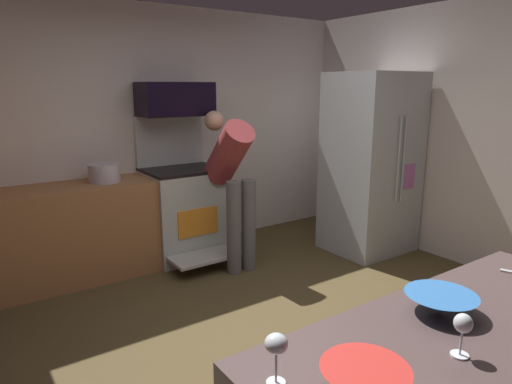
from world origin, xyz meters
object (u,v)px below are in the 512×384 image
object	(u,v)px
wine_glass_mid	(463,326)
stock_pot	(104,173)
oven_range	(184,210)
microwave	(175,99)
person_cook	(232,176)
wine_glass_extra	(276,347)
mixing_bowl_large	(365,379)
refrigerator	(371,164)
mixing_bowl_small	(440,303)

from	to	relation	value
wine_glass_mid	stock_pot	size ratio (longest dim) A/B	0.53
oven_range	microwave	size ratio (longest dim) A/B	2.00
microwave	person_cook	world-z (taller)	microwave
wine_glass_extra	microwave	bearing A→B (deg)	69.63
person_cook	mixing_bowl_large	bearing A→B (deg)	-114.54
wine_glass_mid	stock_pot	distance (m)	3.52
oven_range	stock_pot	world-z (taller)	oven_range
wine_glass_mid	mixing_bowl_large	bearing A→B (deg)	170.96
microwave	oven_range	bearing A→B (deg)	-90.00
wine_glass_extra	refrigerator	bearing A→B (deg)	37.19
oven_range	mixing_bowl_large	bearing A→B (deg)	-106.97
mixing_bowl_small	stock_pot	xyz separation A→B (m)	(-0.35, 3.30, 0.05)
mixing_bowl_small	wine_glass_extra	world-z (taller)	wine_glass_extra
microwave	refrigerator	distance (m)	2.19
oven_range	mixing_bowl_small	bearing A→B (deg)	-97.70
wine_glass_extra	stock_pot	xyz separation A→B (m)	(0.46, 3.28, -0.04)
microwave	wine_glass_mid	size ratio (longest dim) A/B	4.83
mixing_bowl_large	refrigerator	bearing A→B (deg)	41.11
person_cook	mixing_bowl_large	world-z (taller)	person_cook
oven_range	wine_glass_mid	world-z (taller)	oven_range
oven_range	wine_glass_mid	size ratio (longest dim) A/B	9.69
microwave	wine_glass_mid	distance (m)	3.71
refrigerator	mixing_bowl_small	xyz separation A→B (m)	(-2.22, -2.32, -0.02)
refrigerator	mixing_bowl_small	world-z (taller)	refrigerator
refrigerator	stock_pot	xyz separation A→B (m)	(-2.57, 0.98, 0.02)
refrigerator	mixing_bowl_large	distance (m)	3.76
mixing_bowl_large	mixing_bowl_small	size ratio (longest dim) A/B	0.96
wine_glass_mid	mixing_bowl_small	bearing A→B (deg)	45.64
person_cook	oven_range	bearing A→B (deg)	116.54
microwave	person_cook	size ratio (longest dim) A/B	0.48
refrigerator	wine_glass_extra	world-z (taller)	refrigerator
mixing_bowl_small	wine_glass_extra	xyz separation A→B (m)	(-0.80, 0.02, 0.09)
refrigerator	wine_glass_extra	size ratio (longest dim) A/B	11.58
mixing_bowl_small	person_cook	bearing A→B (deg)	75.36
person_cook	stock_pot	bearing A→B (deg)	152.27
mixing_bowl_large	mixing_bowl_small	bearing A→B (deg)	14.11
person_cook	stock_pot	size ratio (longest dim) A/B	5.32
mixing_bowl_small	wine_glass_extra	bearing A→B (deg)	178.60
microwave	wine_glass_extra	distance (m)	3.64
microwave	mixing_bowl_small	xyz separation A→B (m)	(-0.44, -3.38, -0.71)
mixing_bowl_large	wine_glass_extra	distance (m)	0.28
refrigerator	person_cook	world-z (taller)	refrigerator
refrigerator	stock_pot	size ratio (longest dim) A/B	6.64
oven_range	refrigerator	xyz separation A→B (m)	(1.78, -0.97, 0.46)
refrigerator	microwave	bearing A→B (deg)	149.13
mixing_bowl_small	wine_glass_mid	xyz separation A→B (m)	(-0.21, -0.21, 0.07)
refrigerator	mixing_bowl_small	bearing A→B (deg)	-133.83
refrigerator	mixing_bowl_large	xyz separation A→B (m)	(-2.83, -2.47, -0.03)
oven_range	microwave	world-z (taller)	microwave
mixing_bowl_small	mixing_bowl_large	bearing A→B (deg)	-165.89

